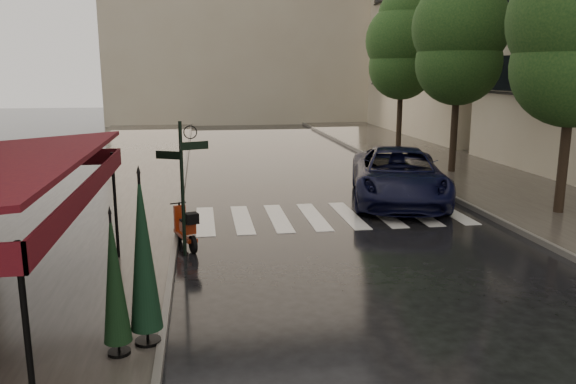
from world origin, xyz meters
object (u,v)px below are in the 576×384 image
object	(u,v)px
scooter	(186,229)
parked_car	(398,175)
parasol_back	(114,279)
parasol_front	(143,252)

from	to	relation	value
scooter	parked_car	bearing A→B (deg)	11.49
parasol_back	parked_car	bearing A→B (deg)	50.96
scooter	parasol_front	bearing A→B (deg)	-114.41
parasol_front	parked_car	bearing A→B (deg)	51.53
parasol_front	parasol_back	bearing A→B (deg)	-142.76
parasol_back	parasol_front	bearing A→B (deg)	37.24
scooter	parasol_front	world-z (taller)	parasol_front
parked_car	parasol_back	xyz separation A→B (m)	(-7.60, -9.38, 0.43)
scooter	parasol_back	distance (m)	5.52
scooter	parasol_back	size ratio (longest dim) A/B	0.68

